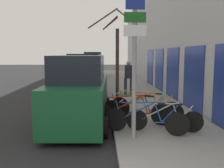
% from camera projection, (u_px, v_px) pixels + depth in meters
% --- Properties ---
extents(ground_plane, '(80.00, 80.00, 0.00)m').
position_uv_depth(ground_plane, '(89.00, 95.00, 14.17)').
color(ground_plane, black).
extents(sidewalk_curb, '(3.20, 32.00, 0.15)m').
position_uv_depth(sidewalk_curb, '(129.00, 87.00, 17.05)').
color(sidewalk_curb, gray).
rests_on(sidewalk_curb, ground).
extents(building_facade, '(0.23, 32.00, 6.50)m').
position_uv_depth(building_facade, '(156.00, 40.00, 16.68)').
color(building_facade, '#BCBCC1').
rests_on(building_facade, ground).
extents(signpost, '(0.56, 0.14, 3.66)m').
position_uv_depth(signpost, '(134.00, 61.00, 6.29)').
color(signpost, '#939399').
rests_on(signpost, sidewalk_curb).
extents(bicycle_0, '(2.24, 0.80, 0.90)m').
position_uv_depth(bicycle_0, '(145.00, 120.00, 6.84)').
color(bicycle_0, black).
rests_on(bicycle_0, sidewalk_curb).
extents(bicycle_1, '(2.12, 0.53, 0.83)m').
position_uv_depth(bicycle_1, '(164.00, 119.00, 7.02)').
color(bicycle_1, black).
rests_on(bicycle_1, sidewalk_curb).
extents(bicycle_2, '(2.55, 0.44, 0.98)m').
position_uv_depth(bicycle_2, '(133.00, 113.00, 7.49)').
color(bicycle_2, black).
rests_on(bicycle_2, sidewalk_curb).
extents(bicycle_3, '(2.18, 0.98, 0.93)m').
position_uv_depth(bicycle_3, '(137.00, 111.00, 7.89)').
color(bicycle_3, black).
rests_on(bicycle_3, sidewalk_curb).
extents(bicycle_4, '(2.20, 1.25, 0.97)m').
position_uv_depth(bicycle_4, '(145.00, 108.00, 8.15)').
color(bicycle_4, black).
rests_on(bicycle_4, sidewalk_curb).
extents(parked_car_0, '(2.10, 4.71, 2.28)m').
position_uv_depth(parked_car_0, '(80.00, 93.00, 8.23)').
color(parked_car_0, '#144728').
rests_on(parked_car_0, ground).
extents(parked_car_1, '(2.03, 4.34, 2.33)m').
position_uv_depth(parked_car_1, '(85.00, 77.00, 13.88)').
color(parked_car_1, '#51565B').
rests_on(parked_car_1, ground).
extents(parked_car_2, '(2.26, 4.60, 2.30)m').
position_uv_depth(parked_car_2, '(88.00, 71.00, 19.09)').
color(parked_car_2, gray).
rests_on(parked_car_2, ground).
extents(parked_car_3, '(2.06, 4.47, 2.49)m').
position_uv_depth(parked_car_3, '(93.00, 66.00, 24.32)').
color(parked_car_3, navy).
rests_on(parked_car_3, ground).
extents(pedestrian_near, '(0.47, 0.40, 1.82)m').
position_uv_depth(pedestrian_near, '(128.00, 75.00, 13.34)').
color(pedestrian_near, '#333338').
rests_on(pedestrian_near, sidewalk_curb).
extents(street_tree, '(1.95, 1.65, 4.09)m').
position_uv_depth(street_tree, '(117.00, 58.00, 10.59)').
color(street_tree, '#3D2D23').
rests_on(street_tree, sidewalk_curb).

